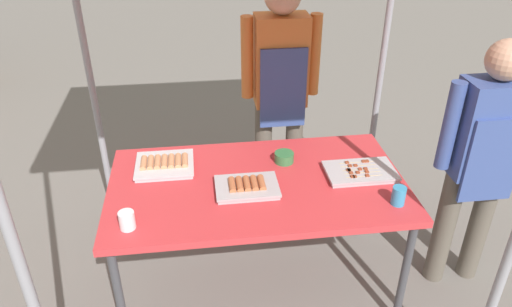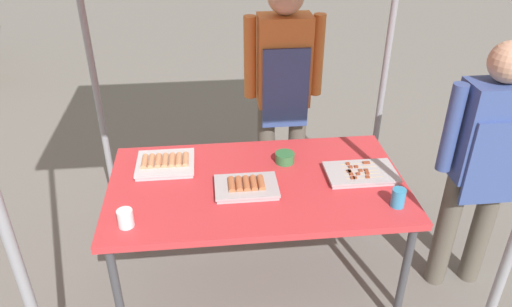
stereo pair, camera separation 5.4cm
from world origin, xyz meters
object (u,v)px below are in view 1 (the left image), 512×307
Objects in this scene: stall_table at (257,190)px; condiment_bowl at (284,157)px; drink_cup_by_wok at (127,220)px; customer_nearby at (482,153)px; vendor_woman at (280,82)px; tray_grilled_sausages at (247,187)px; tray_pork_links at (165,164)px; drink_cup_near_edge at (399,196)px; tray_meat_skewers at (360,171)px.

stall_table is 0.27m from condiment_bowl.
customer_nearby is at bearing 6.62° from drink_cup_by_wok.
vendor_woman reaches higher than drink_cup_by_wok.
condiment_bowl is at bearing 30.49° from drink_cup_by_wok.
stall_table is at bearing 24.94° from drink_cup_by_wok.
vendor_woman is at bearing 137.19° from customer_nearby.
drink_cup_by_wok is (-0.59, -0.24, 0.02)m from tray_grilled_sausages.
condiment_bowl is 1.24× the size of drink_cup_by_wok.
tray_pork_links is 3.27× the size of drink_cup_near_edge.
tray_pork_links is 0.21× the size of customer_nearby.
drink_cup_near_edge is at bearing -22.98° from stall_table.
tray_pork_links is 2.91× the size of condiment_bowl.
tray_grilled_sausages is 3.35× the size of drink_cup_near_edge.
drink_cup_near_edge is (0.74, -0.22, 0.03)m from tray_grilled_sausages.
tray_grilled_sausages is at bearing -173.40° from tray_meat_skewers.
customer_nearby is at bearing -0.85° from tray_grilled_sausages.
drink_cup_near_edge is (0.10, -0.29, 0.03)m from tray_meat_skewers.
drink_cup_near_edge reaches higher than tray_pork_links.
tray_pork_links is at bearing 157.21° from stall_table.
tray_meat_skewers is 4.27× the size of drink_cup_by_wok.
vendor_woman is 1.30m from customer_nearby.
tray_meat_skewers is 1.27m from drink_cup_by_wok.
tray_pork_links is at bearing 170.13° from customer_nearby.
vendor_woman is at bearing 50.18° from drink_cup_by_wok.
drink_cup_by_wok is (-0.66, -0.31, 0.10)m from stall_table.
tray_grilled_sausages is at bearing 163.60° from drink_cup_near_edge.
drink_cup_by_wok is (-0.16, -0.52, 0.02)m from tray_pork_links.
drink_cup_near_edge is 0.07× the size of customer_nearby.
condiment_bowl is at bearing 165.02° from customer_nearby.
customer_nearby is at bearing -4.16° from stall_table.
tray_grilled_sausages is 3.70× the size of drink_cup_by_wok.
customer_nearby is (1.28, -0.02, 0.12)m from tray_grilled_sausages.
vendor_woman is at bearing 111.67° from tray_meat_skewers.
vendor_woman is (0.32, 0.87, 0.22)m from tray_grilled_sausages.
customer_nearby reaches higher than stall_table.
tray_grilled_sausages is 0.36m from condiment_bowl.
stall_table is 4.17× the size of tray_meat_skewers.
tray_grilled_sausages is 0.64m from tray_meat_skewers.
tray_pork_links is at bearing 178.15° from condiment_bowl.
drink_cup_by_wok is 0.06× the size of customer_nearby.
drink_cup_by_wok is 1.89m from customer_nearby.
customer_nearby reaches higher than tray_grilled_sausages.
drink_cup_near_edge is at bearing -70.49° from tray_meat_skewers.
drink_cup_by_wok is at bearing -155.06° from stall_table.
drink_cup_near_edge is (0.50, -0.48, 0.02)m from condiment_bowl.
tray_grilled_sausages is (-0.06, -0.07, 0.07)m from stall_table.
tray_pork_links is at bearing 169.17° from tray_meat_skewers.
condiment_bowl reaches higher than stall_table.
condiment_bowl is at bearing 46.41° from tray_grilled_sausages.
stall_table is at bearing 47.45° from tray_grilled_sausages.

